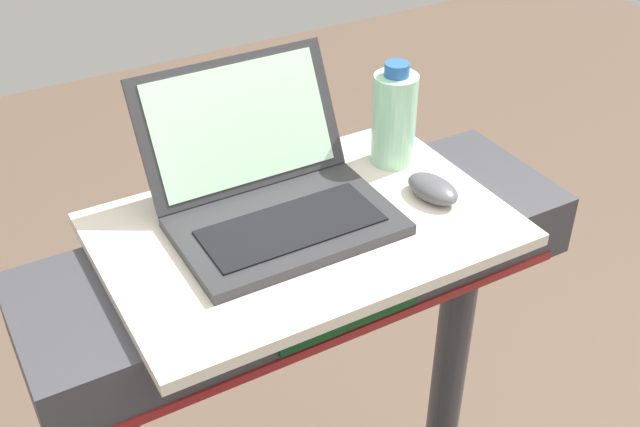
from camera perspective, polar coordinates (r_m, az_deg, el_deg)
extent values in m
cylinder|color=#38383D|center=(1.76, 9.09, -13.02)|extent=(0.07, 0.07, 0.90)
cube|color=#38383D|center=(1.27, -1.12, -3.52)|extent=(0.90, 0.28, 0.11)
cube|color=#0C3F19|center=(1.18, 2.26, -7.27)|extent=(0.24, 0.01, 0.06)
cube|color=maroon|center=(1.21, 2.19, -8.83)|extent=(0.81, 0.00, 0.02)
cube|color=beige|center=(1.23, -1.15, -1.14)|extent=(0.63, 0.42, 0.02)
cube|color=#2D2D30|center=(1.21, -2.44, -0.90)|extent=(0.33, 0.21, 0.02)
cube|color=black|center=(1.19, -2.09, -0.88)|extent=(0.27, 0.12, 0.00)
cube|color=#2D2D30|center=(1.27, -5.81, 6.48)|extent=(0.33, 0.10, 0.19)
cube|color=#B2E0B7|center=(1.27, -5.73, 6.49)|extent=(0.29, 0.09, 0.17)
ellipsoid|color=#4C4C51|center=(1.29, 8.17, 1.79)|extent=(0.07, 0.11, 0.03)
cylinder|color=#9EDBB2|center=(1.35, 5.38, 6.80)|extent=(0.08, 0.08, 0.16)
cylinder|color=#2659A5|center=(1.31, 5.60, 10.35)|extent=(0.04, 0.04, 0.02)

